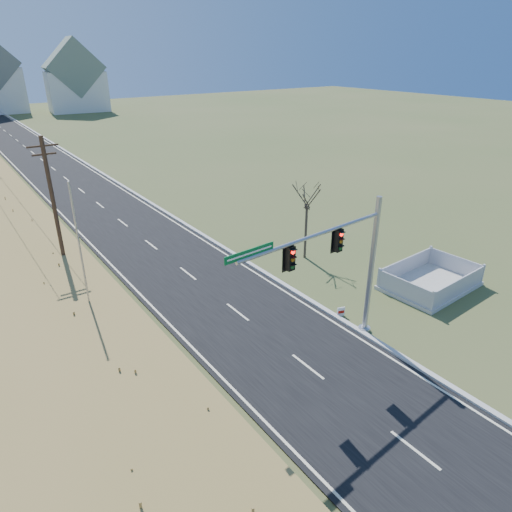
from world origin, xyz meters
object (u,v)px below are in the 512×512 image
Objects in this scene: flagpole at (84,270)px; bare_tree at (308,194)px; open_sign at (341,312)px; traffic_signal_mast at (348,263)px; fence_enclosure at (430,283)px.

flagpole is 1.35× the size of bare_tree.
flagpole is at bearing 165.82° from open_sign.
flagpole is (-9.62, 9.40, -1.39)m from traffic_signal_mast.
bare_tree is (-3.44, 7.96, 4.42)m from fence_enclosure.
bare_tree is (15.11, -0.28, 1.55)m from flagpole.
open_sign is at bearing -33.12° from flagpole.
traffic_signal_mast is 13.52m from flagpole.
fence_enclosure is at bearing -66.64° from bare_tree.
traffic_signal_mast is 16.40× the size of open_sign.
open_sign is 9.20m from bare_tree.
flagpole reaches higher than open_sign.
bare_tree is at bearing 110.25° from fence_enclosure.
open_sign is (-7.05, 0.73, 0.03)m from fence_enclosure.
open_sign is at bearing 170.95° from fence_enclosure.
fence_enclosure is at bearing 2.70° from traffic_signal_mast.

